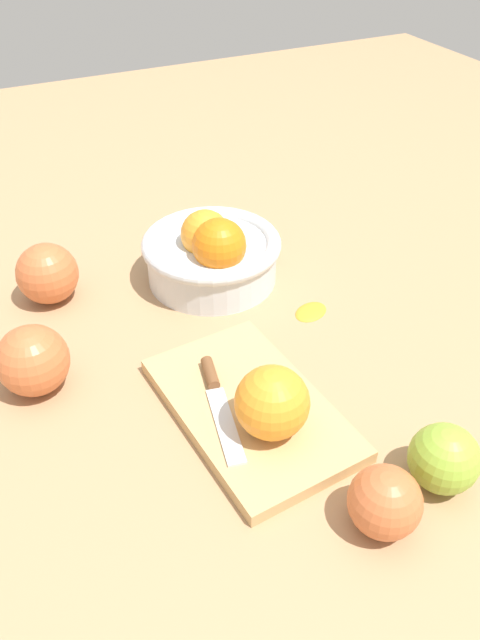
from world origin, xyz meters
TOP-DOWN VIEW (x-y plane):
  - ground_plane at (0.00, 0.00)m, footprint 2.40×2.40m
  - bowl at (-0.19, 0.09)m, footprint 0.20×0.20m
  - cutting_board at (0.07, 0.02)m, footprint 0.27×0.17m
  - orange_on_board at (0.11, 0.02)m, footprint 0.08×0.08m
  - knife at (0.04, -0.01)m, footprint 0.16×0.05m
  - apple_front_left at (-0.25, -0.14)m, footprint 0.08×0.08m
  - apple_front_left_2 at (-0.08, -0.19)m, footprint 0.08×0.08m
  - apple_back_right at (0.25, 0.06)m, footprint 0.07×0.07m
  - apple_back_right_2 at (0.23, 0.15)m, footprint 0.07×0.07m
  - citrus_peel at (-0.06, 0.17)m, footprint 0.05×0.06m

SIDE VIEW (x-z plane):
  - ground_plane at x=0.00m, z-range 0.00..0.00m
  - citrus_peel at x=-0.06m, z-range 0.00..0.01m
  - cutting_board at x=0.07m, z-range 0.00..0.02m
  - knife at x=0.04m, z-range 0.01..0.03m
  - apple_back_right at x=0.25m, z-range 0.00..0.07m
  - apple_back_right_2 at x=0.23m, z-range 0.00..0.07m
  - apple_front_left_2 at x=-0.08m, z-range 0.00..0.08m
  - apple_front_left at x=-0.25m, z-range 0.00..0.08m
  - bowl at x=-0.19m, z-range -0.01..0.10m
  - orange_on_board at x=0.11m, z-range 0.02..0.10m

